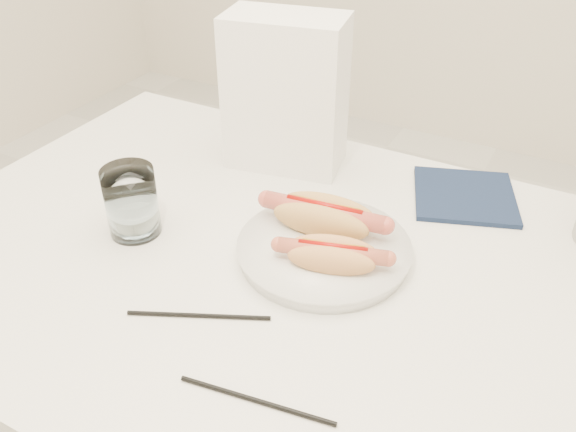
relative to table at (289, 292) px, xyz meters
The scene contains 9 objects.
table is the anchor object (origin of this frame).
plate 0.09m from the table, 40.98° to the left, with size 0.25×0.25×0.02m, color white.
hotdog_left 0.13m from the table, 73.41° to the left, with size 0.19×0.09×0.05m.
hotdog_right 0.12m from the table, ahead, with size 0.15×0.09×0.04m.
water_glass 0.28m from the table, 169.25° to the right, with size 0.08×0.08×0.11m, color silver.
chopstick_near 0.18m from the table, 107.04° to the right, with size 0.01×0.01×0.19m, color black.
chopstick_far 0.27m from the table, 69.84° to the right, with size 0.01×0.01×0.19m, color black.
napkin_box 0.36m from the table, 119.44° to the left, with size 0.21×0.11×0.28m, color white.
navy_napkin 0.36m from the table, 58.43° to the left, with size 0.17×0.17×0.01m, color #111D37.
Camera 1 is at (0.34, -0.62, 1.32)m, focal length 38.03 mm.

